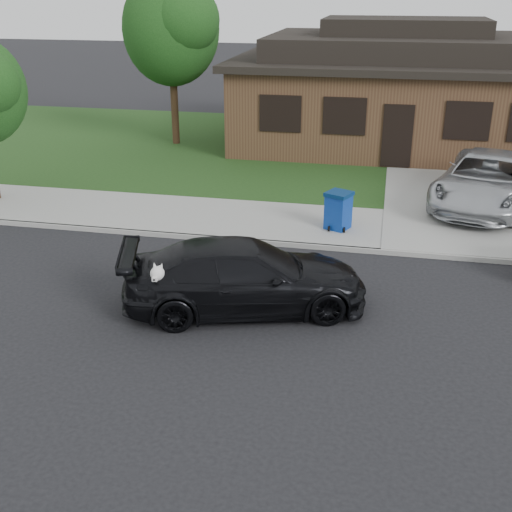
# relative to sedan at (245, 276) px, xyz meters

# --- Properties ---
(ground) EXTENTS (120.00, 120.00, 0.00)m
(ground) POSITION_rel_sedan_xyz_m (-1.18, -0.13, -0.69)
(ground) COLOR black
(ground) RESTS_ON ground
(sidewalk) EXTENTS (60.00, 3.00, 0.12)m
(sidewalk) POSITION_rel_sedan_xyz_m (-1.18, 4.87, -0.63)
(sidewalk) COLOR gray
(sidewalk) RESTS_ON ground
(curb) EXTENTS (60.00, 0.12, 0.12)m
(curb) POSITION_rel_sedan_xyz_m (-1.18, 3.37, -0.63)
(curb) COLOR gray
(curb) RESTS_ON ground
(lawn) EXTENTS (60.00, 13.00, 0.13)m
(lawn) POSITION_rel_sedan_xyz_m (-1.18, 12.87, -0.63)
(lawn) COLOR #193814
(lawn) RESTS_ON ground
(driveway) EXTENTS (4.50, 13.00, 0.14)m
(driveway) POSITION_rel_sedan_xyz_m (4.82, 9.87, -0.62)
(driveway) COLOR gray
(driveway) RESTS_ON ground
(sedan) EXTENTS (5.11, 3.24, 1.38)m
(sedan) POSITION_rel_sedan_xyz_m (0.00, 0.00, 0.00)
(sedan) COLOR black
(sedan) RESTS_ON ground
(minivan) EXTENTS (3.75, 5.68, 1.45)m
(minivan) POSITION_rel_sedan_xyz_m (5.32, 7.28, 0.17)
(minivan) COLOR #B0B4B8
(minivan) RESTS_ON driveway
(recycling_bin) EXTENTS (0.77, 0.77, 0.98)m
(recycling_bin) POSITION_rel_sedan_xyz_m (1.43, 4.58, -0.08)
(recycling_bin) COLOR navy
(recycling_bin) RESTS_ON sidewalk
(house) EXTENTS (12.60, 8.60, 4.65)m
(house) POSITION_rel_sedan_xyz_m (2.82, 14.86, 1.44)
(house) COLOR #422B1C
(house) RESTS_ON ground
(tree_0) EXTENTS (3.78, 3.60, 6.34)m
(tree_0) POSITION_rel_sedan_xyz_m (-5.51, 12.74, 3.79)
(tree_0) COLOR #332114
(tree_0) RESTS_ON ground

